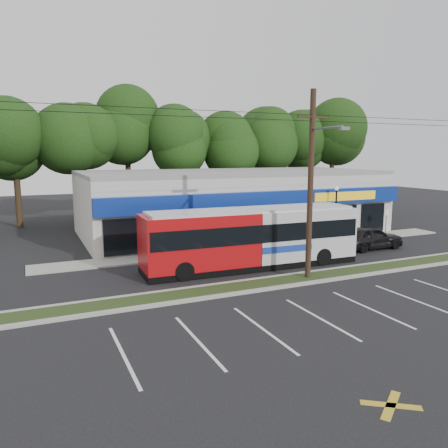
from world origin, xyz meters
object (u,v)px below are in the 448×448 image
object	(u,v)px
pedestrian_a	(269,246)
lamp_post	(336,207)
utility_pole	(309,179)
metrobus	(252,236)
pedestrian_b	(314,232)
sign_post	(386,218)
car_dark	(370,237)

from	to	relation	value
pedestrian_a	lamp_post	bearing A→B (deg)	-169.14
lamp_post	utility_pole	bearing A→B (deg)	-136.05
metrobus	pedestrian_b	distance (m)	8.44
pedestrian_a	metrobus	bearing A→B (deg)	26.26
lamp_post	pedestrian_b	distance (m)	2.81
utility_pole	metrobus	size ratio (longest dim) A/B	3.76
lamp_post	pedestrian_a	size ratio (longest dim) A/B	2.61
sign_post	car_dark	size ratio (longest dim) A/B	0.45
car_dark	pedestrian_b	size ratio (longest dim) A/B	2.63
sign_post	pedestrian_a	size ratio (longest dim) A/B	1.36
sign_post	pedestrian_a	bearing A→B (deg)	-168.36
car_dark	pedestrian_b	bearing A→B (deg)	41.43
utility_pole	pedestrian_b	distance (m)	10.63
utility_pole	sign_post	bearing A→B (deg)	30.15
utility_pole	pedestrian_b	xyz separation A→B (m)	(5.97, 7.57, -4.47)
utility_pole	sign_post	size ratio (longest dim) A/B	22.47
car_dark	pedestrian_b	xyz separation A→B (m)	(-2.67, 3.00, 0.10)
metrobus	pedestrian_a	world-z (taller)	metrobus
lamp_post	metrobus	bearing A→B (deg)	-155.81
sign_post	metrobus	size ratio (longest dim) A/B	0.17
pedestrian_b	sign_post	bearing A→B (deg)	-179.00
lamp_post	pedestrian_b	size ratio (longest dim) A/B	2.26
utility_pole	sign_post	distance (m)	15.71
pedestrian_a	pedestrian_b	world-z (taller)	pedestrian_b
sign_post	pedestrian_a	distance (m)	12.78
metrobus	lamp_post	bearing A→B (deg)	26.30
utility_pole	car_dark	size ratio (longest dim) A/B	10.10
utility_pole	sign_post	world-z (taller)	utility_pole
car_dark	pedestrian_b	world-z (taller)	pedestrian_b
pedestrian_a	car_dark	bearing A→B (deg)	166.79
utility_pole	pedestrian_b	world-z (taller)	utility_pole
metrobus	car_dark	world-z (taller)	metrobus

